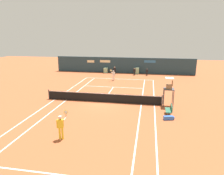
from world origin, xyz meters
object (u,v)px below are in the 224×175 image
at_px(player_near_side, 61,125).
at_px(player_on_baseline, 113,74).
at_px(ball_kid_left_post, 115,70).
at_px(tennis_ball_by_sideline, 106,80).
at_px(player_bench, 169,109).
at_px(ball_kid_right_post, 147,71).
at_px(umpire_chair, 169,88).
at_px(tennis_ball_mid_court, 125,82).
at_px(equipment_bag, 169,118).
at_px(ball_kid_centre_post, 134,71).

bearing_deg(player_near_side, player_on_baseline, 82.64).
height_order(ball_kid_left_post, tennis_ball_by_sideline, ball_kid_left_post).
bearing_deg(player_bench, ball_kid_right_post, 7.35).
distance_m(umpire_chair, tennis_ball_mid_court, 10.98).
bearing_deg(equipment_bag, player_near_side, -147.98).
bearing_deg(ball_kid_centre_post, player_on_baseline, 60.05).
relative_size(player_near_side, tennis_ball_by_sideline, 27.64).
height_order(equipment_bag, ball_kid_left_post, ball_kid_left_post).
bearing_deg(player_bench, ball_kid_centre_post, 14.01).
distance_m(equipment_bag, player_on_baseline, 15.73).
relative_size(equipment_bag, ball_kid_centre_post, 0.74).
relative_size(equipment_bag, player_near_side, 0.50).
xyz_separation_m(ball_kid_right_post, tennis_ball_by_sideline, (-6.06, -4.59, -0.68)).
distance_m(player_bench, equipment_bag, 1.14).
distance_m(player_near_side, ball_kid_left_post, 23.39).
distance_m(ball_kid_right_post, tennis_ball_mid_court, 6.59).
relative_size(player_near_side, ball_kid_right_post, 1.52).
relative_size(ball_kid_right_post, ball_kid_centre_post, 0.98).
distance_m(player_on_baseline, tennis_ball_mid_court, 2.33).
relative_size(player_bench, tennis_ball_mid_court, 19.33).
distance_m(umpire_chair, player_bench, 2.81).
bearing_deg(tennis_ball_by_sideline, umpire_chair, -51.50).
bearing_deg(tennis_ball_mid_court, equipment_bag, -67.82).
bearing_deg(ball_kid_right_post, player_on_baseline, 48.41).
height_order(player_on_baseline, tennis_ball_mid_court, player_on_baseline).
distance_m(player_bench, ball_kid_left_post, 19.29).
height_order(equipment_bag, tennis_ball_by_sideline, equipment_bag).
xyz_separation_m(umpire_chair, ball_kid_right_post, (-2.35, 15.16, -1.12)).
distance_m(equipment_bag, tennis_ball_mid_court, 13.97).
xyz_separation_m(player_bench, player_near_side, (-7.53, -5.75, 0.49)).
bearing_deg(ball_kid_left_post, ball_kid_centre_post, 175.41).
relative_size(umpire_chair, tennis_ball_by_sideline, 41.33).
distance_m(umpire_chair, tennis_ball_by_sideline, 13.64).
bearing_deg(tennis_ball_by_sideline, player_on_baseline, -7.46).
xyz_separation_m(player_near_side, ball_kid_right_post, (5.25, 23.38, -0.29)).
height_order(player_bench, ball_kid_left_post, ball_kid_left_post).
bearing_deg(player_bench, umpire_chair, -1.79).
bearing_deg(player_bench, player_on_baseline, 29.23).
xyz_separation_m(umpire_chair, player_bench, (-0.08, -2.47, -1.33)).
height_order(ball_kid_left_post, ball_kid_centre_post, ball_kid_left_post).
height_order(ball_kid_right_post, ball_kid_centre_post, ball_kid_centre_post).
relative_size(ball_kid_right_post, tennis_ball_by_sideline, 18.19).
height_order(player_on_baseline, tennis_ball_by_sideline, player_on_baseline).
relative_size(umpire_chair, tennis_ball_mid_court, 41.33).
height_order(player_near_side, ball_kid_right_post, player_near_side).
bearing_deg(player_near_side, ball_kid_right_post, 70.92).
distance_m(equipment_bag, tennis_ball_by_sideline, 16.37).
xyz_separation_m(umpire_chair, tennis_ball_mid_court, (-5.42, 9.38, -1.80)).
relative_size(equipment_bag, ball_kid_right_post, 0.76).
bearing_deg(tennis_ball_mid_court, umpire_chair, -59.96).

